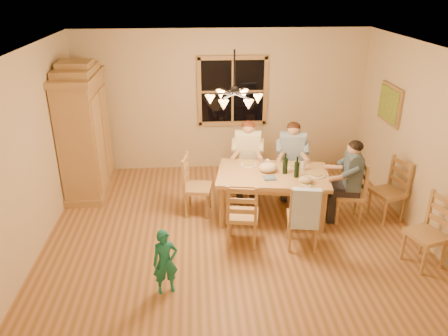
{
  "coord_description": "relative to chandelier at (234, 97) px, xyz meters",
  "views": [
    {
      "loc": [
        -0.53,
        -5.65,
        3.55
      ],
      "look_at": [
        -0.13,
        0.1,
        1.01
      ],
      "focal_mm": 35.0,
      "sensor_mm": 36.0,
      "label": 1
    }
  ],
  "objects": [
    {
      "name": "plate_woman",
      "position": [
        0.32,
        0.75,
        -1.31
      ],
      "size": [
        0.26,
        0.26,
        0.02
      ],
      "primitive_type": "cylinder",
      "color": "white",
      "rests_on": "dining_table"
    },
    {
      "name": "wall_back",
      "position": [
        0.0,
        2.5,
        -0.73
      ],
      "size": [
        5.5,
        0.02,
        2.7
      ],
      "primitive_type": "cube",
      "color": "beige",
      "rests_on": "floor"
    },
    {
      "name": "adult_woman",
      "position": [
        0.36,
        1.28,
        -1.24
      ],
      "size": [
        0.44,
        0.48,
        0.87
      ],
      "rotation": [
        0.0,
        0.0,
        2.98
      ],
      "color": "beige",
      "rests_on": "floor"
    },
    {
      "name": "chair_near_left",
      "position": [
        0.11,
        -0.3,
        -1.77
      ],
      "size": [
        0.5,
        0.49,
        0.99
      ],
      "rotation": [
        0.0,
        0.0,
        -0.16
      ],
      "color": "#A68149",
      "rests_on": "floor"
    },
    {
      "name": "adult_slate_man",
      "position": [
        1.82,
        0.23,
        -1.24
      ],
      "size": [
        0.48,
        0.44,
        0.87
      ],
      "rotation": [
        0.0,
        0.0,
        1.41
      ],
      "color": "#3F5364",
      "rests_on": "floor"
    },
    {
      "name": "painting",
      "position": [
        2.71,
        1.2,
        -0.48
      ],
      "size": [
        0.06,
        0.78,
        0.64
      ],
      "color": "#9B6D43",
      "rests_on": "wall_right"
    },
    {
      "name": "wall_left",
      "position": [
        -2.75,
        0.0,
        -0.73
      ],
      "size": [
        0.02,
        5.0,
        2.7
      ],
      "primitive_type": "cube",
      "color": "beige",
      "rests_on": "floor"
    },
    {
      "name": "chair_near_right",
      "position": [
        0.95,
        -0.44,
        -1.77
      ],
      "size": [
        0.5,
        0.49,
        0.99
      ],
      "rotation": [
        0.0,
        0.0,
        -0.16
      ],
      "color": "#A68149",
      "rests_on": "floor"
    },
    {
      "name": "floor",
      "position": [
        0.0,
        0.0,
        -2.08
      ],
      "size": [
        5.5,
        5.5,
        0.0
      ],
      "primitive_type": "plane",
      "color": "olive",
      "rests_on": "ground"
    },
    {
      "name": "napkin",
      "position": [
        0.57,
        0.21,
        -1.3
      ],
      "size": [
        0.2,
        0.17,
        0.03
      ],
      "primitive_type": "cube",
      "rotation": [
        0.0,
        0.0,
        -0.16
      ],
      "color": "slate",
      "rests_on": "dining_table"
    },
    {
      "name": "chair_spare_back",
      "position": [
        2.45,
        0.24,
        -1.77
      ],
      "size": [
        0.53,
        0.55,
        0.99
      ],
      "rotation": [
        0.0,
        0.0,
        1.88
      ],
      "color": "#A68149",
      "rests_on": "floor"
    },
    {
      "name": "plate_plaid",
      "position": [
        1.01,
        0.67,
        -1.31
      ],
      "size": [
        0.26,
        0.26,
        0.02
      ],
      "primitive_type": "cylinder",
      "color": "white",
      "rests_on": "dining_table"
    },
    {
      "name": "chandelier",
      "position": [
        0.0,
        0.0,
        0.0
      ],
      "size": [
        0.77,
        0.68,
        0.71
      ],
      "color": "black",
      "rests_on": "ceiling"
    },
    {
      "name": "cloth_bundle",
      "position": [
        0.58,
        0.47,
        -1.24
      ],
      "size": [
        0.28,
        0.22,
        0.15
      ],
      "primitive_type": "ellipsoid",
      "color": "beige",
      "rests_on": "dining_table"
    },
    {
      "name": "wine_bottle_a",
      "position": [
        0.83,
        0.4,
        -1.15
      ],
      "size": [
        0.08,
        0.08,
        0.33
      ],
      "primitive_type": "cylinder",
      "color": "black",
      "rests_on": "dining_table"
    },
    {
      "name": "wine_bottle_b",
      "position": [
        0.98,
        0.26,
        -1.15
      ],
      "size": [
        0.08,
        0.08,
        0.33
      ],
      "primitive_type": "cylinder",
      "color": "black",
      "rests_on": "dining_table"
    },
    {
      "name": "wine_glass_a",
      "position": [
        0.6,
        0.63,
        -1.25
      ],
      "size": [
        0.06,
        0.06,
        0.14
      ],
      "primitive_type": "cylinder",
      "color": "silver",
      "rests_on": "dining_table"
    },
    {
      "name": "towel",
      "position": [
        0.92,
        -0.63,
        -1.38
      ],
      "size": [
        0.39,
        0.16,
        0.58
      ],
      "primitive_type": "cube",
      "rotation": [
        0.0,
        0.0,
        -0.16
      ],
      "color": "#B6D1F6",
      "rests_on": "chair_near_right"
    },
    {
      "name": "dining_table",
      "position": [
        0.66,
        0.42,
        -1.42
      ],
      "size": [
        1.85,
        1.3,
        0.76
      ],
      "rotation": [
        0.0,
        0.0,
        -0.16
      ],
      "color": "tan",
      "rests_on": "floor"
    },
    {
      "name": "cap",
      "position": [
        1.07,
        0.03,
        -1.26
      ],
      "size": [
        0.2,
        0.2,
        0.11
      ],
      "primitive_type": "ellipsoid",
      "color": "tan",
      "rests_on": "dining_table"
    },
    {
      "name": "wall_right",
      "position": [
        2.75,
        0.0,
        -0.73
      ],
      "size": [
        0.02,
        5.0,
        2.7
      ],
      "primitive_type": "cube",
      "color": "beige",
      "rests_on": "floor"
    },
    {
      "name": "armoire",
      "position": [
        -2.42,
        1.6,
        -1.02
      ],
      "size": [
        0.66,
        1.4,
        2.3
      ],
      "color": "#9B6D43",
      "rests_on": "floor"
    },
    {
      "name": "chair_end_right",
      "position": [
        1.82,
        0.23,
        -1.77
      ],
      "size": [
        0.49,
        0.5,
        0.99
      ],
      "rotation": [
        0.0,
        0.0,
        1.41
      ],
      "color": "#A68149",
      "rests_on": "floor"
    },
    {
      "name": "chair_end_left",
      "position": [
        -0.51,
        0.61,
        -1.77
      ],
      "size": [
        0.49,
        0.5,
        0.99
      ],
      "rotation": [
        0.0,
        0.0,
        -1.73
      ],
      "color": "#A68149",
      "rests_on": "floor"
    },
    {
      "name": "plate_slate",
      "position": [
        1.3,
        0.28,
        -1.31
      ],
      "size": [
        0.26,
        0.26,
        0.02
      ],
      "primitive_type": "cylinder",
      "color": "white",
      "rests_on": "dining_table"
    },
    {
      "name": "chair_spare_front",
      "position": [
        2.45,
        -0.98,
        -1.77
      ],
      "size": [
        0.54,
        0.55,
        0.99
      ],
      "rotation": [
        0.0,
        0.0,
        1.89
      ],
      "color": "#A68149",
      "rests_on": "floor"
    },
    {
      "name": "chair_far_left",
      "position": [
        0.36,
        1.28,
        -1.77
      ],
      "size": [
        0.5,
        0.49,
        0.99
      ],
      "rotation": [
        0.0,
        0.0,
        2.98
      ],
      "color": "#A68149",
      "rests_on": "floor"
    },
    {
      "name": "adult_plaid_man",
      "position": [
        1.11,
        1.16,
        -1.24
      ],
      "size": [
        0.44,
        0.48,
        0.87
      ],
      "rotation": [
        0.0,
        0.0,
        2.98
      ],
      "color": "#376799",
      "rests_on": "floor"
    },
    {
      "name": "ceiling",
      "position": [
        0.0,
        0.0,
        0.62
      ],
      "size": [
        5.5,
        5.0,
        0.02
      ],
      "primitive_type": "cube",
      "color": "white",
      "rests_on": "wall_back"
    },
    {
      "name": "window",
      "position": [
        0.2,
        2.47,
        -0.53
      ],
      "size": [
        1.3,
        0.06,
        1.3
      ],
      "color": "black",
      "rests_on": "wall_back"
    },
    {
      "name": "chair_far_right",
      "position": [
        1.11,
        1.16,
        -1.77
      ],
      "size": [
        0.5,
        0.49,
        0.99
      ],
      "rotation": [
        0.0,
        0.0,
        2.98
      ],
      "color": "#A68149",
      "rests_on": "floor"
    },
    {
      "name": "child",
      "position": [
        -0.93,
        -1.3,
        -1.65
      ],
      "size": [
        0.35,
        0.27,
        0.85
      ],
      "primitive_type": "imported",
      "rotation": [
        0.0,
        0.0,
        0.24
      ],
      "color": "#1A7969",
      "rests_on": "floor"
    },
    {
      "name": "wine_glass_b",
      "position": [
        1.14,
        0.5,
        -1.25
      ],
      "size": [
        0.06,
        0.06,
        0.14
      ],
      "primitive_type": "cylinder",
      "color": "silver",
      "rests_on": "dining_table"
    }
  ]
}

